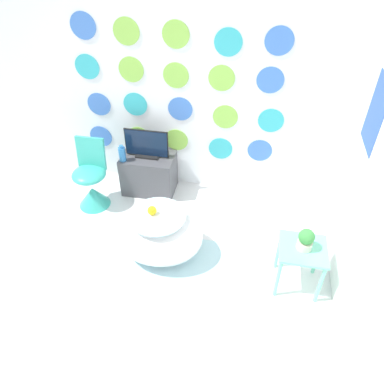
{
  "coord_description": "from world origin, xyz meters",
  "views": [
    {
      "loc": [
        0.81,
        -1.4,
        2.78
      ],
      "look_at": [
        0.35,
        1.02,
        0.77
      ],
      "focal_mm": 35.0,
      "sensor_mm": 36.0,
      "label": 1
    }
  ],
  "objects_px": {
    "vase": "(122,154)",
    "bathtub": "(159,235)",
    "chair": "(92,185)",
    "tv": "(147,145)",
    "potted_plant_left": "(306,240)"
  },
  "relations": [
    {
      "from": "bathtub",
      "to": "potted_plant_left",
      "type": "xyz_separation_m",
      "value": [
        1.28,
        -0.12,
        0.31
      ]
    },
    {
      "from": "vase",
      "to": "chair",
      "type": "bearing_deg",
      "value": -141.42
    },
    {
      "from": "tv",
      "to": "potted_plant_left",
      "type": "relative_size",
      "value": 2.43
    },
    {
      "from": "vase",
      "to": "bathtub",
      "type": "bearing_deg",
      "value": -53.68
    },
    {
      "from": "tv",
      "to": "potted_plant_left",
      "type": "bearing_deg",
      "value": -33.06
    },
    {
      "from": "tv",
      "to": "vase",
      "type": "xyz_separation_m",
      "value": [
        -0.24,
        -0.13,
        -0.06
      ]
    },
    {
      "from": "bathtub",
      "to": "vase",
      "type": "xyz_separation_m",
      "value": [
        -0.61,
        0.83,
        0.29
      ]
    },
    {
      "from": "vase",
      "to": "potted_plant_left",
      "type": "distance_m",
      "value": 2.11
    },
    {
      "from": "potted_plant_left",
      "to": "vase",
      "type": "bearing_deg",
      "value": 153.45
    },
    {
      "from": "bathtub",
      "to": "tv",
      "type": "bearing_deg",
      "value": 110.99
    },
    {
      "from": "chair",
      "to": "tv",
      "type": "xyz_separation_m",
      "value": [
        0.54,
        0.37,
        0.35
      ]
    },
    {
      "from": "bathtub",
      "to": "potted_plant_left",
      "type": "bearing_deg",
      "value": -5.22
    },
    {
      "from": "bathtub",
      "to": "chair",
      "type": "distance_m",
      "value": 1.08
    },
    {
      "from": "bathtub",
      "to": "potted_plant_left",
      "type": "relative_size",
      "value": 4.17
    },
    {
      "from": "bathtub",
      "to": "vase",
      "type": "relative_size",
      "value": 4.37
    }
  ]
}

